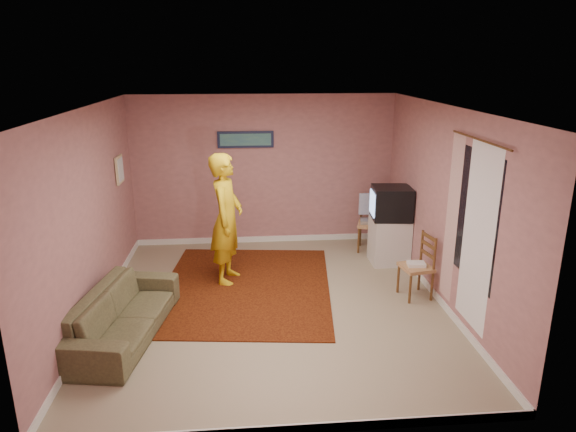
{
  "coord_description": "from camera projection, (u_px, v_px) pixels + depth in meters",
  "views": [
    {
      "loc": [
        -0.34,
        -6.22,
        3.15
      ],
      "look_at": [
        0.26,
        0.6,
        1.05
      ],
      "focal_mm": 32.0,
      "sensor_mm": 36.0,
      "label": 1
    }
  ],
  "objects": [
    {
      "name": "blue_throw",
      "position": [
        369.0,
        204.0,
        8.8
      ],
      "size": [
        0.35,
        0.04,
        0.37
      ],
      "primitive_type": "cube",
      "color": "#8398D6",
      "rests_on": "chair_a"
    },
    {
      "name": "dvd_player",
      "position": [
        371.0,
        221.0,
        8.69
      ],
      "size": [
        0.41,
        0.33,
        0.06
      ],
      "primitive_type": "cube",
      "rotation": [
        0.0,
        0.0,
        -0.21
      ],
      "color": "#A0A1A5",
      "rests_on": "chair_a"
    },
    {
      "name": "wall_right",
      "position": [
        444.0,
        208.0,
        6.68
      ],
      "size": [
        0.02,
        5.0,
        2.6
      ],
      "primitive_type": "cube",
      "color": "#B17574",
      "rests_on": "ground"
    },
    {
      "name": "baseboard_left",
      "position": [
        101.0,
        308.0,
        6.67
      ],
      "size": [
        0.02,
        5.0,
        0.1
      ],
      "primitive_type": "cube",
      "color": "white",
      "rests_on": "ground"
    },
    {
      "name": "wall_left",
      "position": [
        89.0,
        216.0,
        6.3
      ],
      "size": [
        0.02,
        5.0,
        2.6
      ],
      "primitive_type": "cube",
      "color": "#B17574",
      "rests_on": "ground"
    },
    {
      "name": "chair_b",
      "position": [
        417.0,
        260.0,
        6.96
      ],
      "size": [
        0.45,
        0.47,
        0.49
      ],
      "rotation": [
        0.0,
        0.0,
        -1.39
      ],
      "color": "tan",
      "rests_on": "ground"
    },
    {
      "name": "game_console",
      "position": [
        416.0,
        264.0,
        6.98
      ],
      "size": [
        0.25,
        0.19,
        0.05
      ],
      "primitive_type": "cube",
      "rotation": [
        0.0,
        0.0,
        -0.09
      ],
      "color": "white",
      "rests_on": "chair_b"
    },
    {
      "name": "crt_tv",
      "position": [
        391.0,
        203.0,
        8.02
      ],
      "size": [
        0.64,
        0.58,
        0.51
      ],
      "rotation": [
        0.0,
        0.0,
        -0.09
      ],
      "color": "black",
      "rests_on": "tv_cabinet"
    },
    {
      "name": "picture_back",
      "position": [
        246.0,
        140.0,
        8.65
      ],
      "size": [
        0.95,
        0.04,
        0.28
      ],
      "color": "#121834",
      "rests_on": "wall_back"
    },
    {
      "name": "window",
      "position": [
        475.0,
        217.0,
        5.78
      ],
      "size": [
        0.01,
        1.1,
        1.5
      ],
      "primitive_type": "cube",
      "color": "black",
      "rests_on": "wall_right"
    },
    {
      "name": "tv_cabinet",
      "position": [
        389.0,
        241.0,
        8.21
      ],
      "size": [
        0.58,
        0.53,
        0.74
      ],
      "primitive_type": "cube",
      "color": "silver",
      "rests_on": "ground"
    },
    {
      "name": "wall_back",
      "position": [
        264.0,
        171.0,
        8.87
      ],
      "size": [
        4.5,
        0.02,
        2.6
      ],
      "primitive_type": "cube",
      "color": "#B17574",
      "rests_on": "ground"
    },
    {
      "name": "baseboard_right",
      "position": [
        435.0,
        295.0,
        7.04
      ],
      "size": [
        0.02,
        5.0,
        0.1
      ],
      "primitive_type": "cube",
      "color": "white",
      "rests_on": "ground"
    },
    {
      "name": "curtain_rod",
      "position": [
        480.0,
        140.0,
        5.52
      ],
      "size": [
        0.02,
        1.4,
        0.02
      ],
      "primitive_type": "cylinder",
      "rotation": [
        1.57,
        0.0,
        0.0
      ],
      "color": "brown",
      "rests_on": "wall_right"
    },
    {
      "name": "ceiling",
      "position": [
        271.0,
        107.0,
        6.11
      ],
      "size": [
        4.5,
        5.0,
        0.02
      ],
      "primitive_type": "cube",
      "color": "silver",
      "rests_on": "wall_back"
    },
    {
      "name": "picture_left",
      "position": [
        120.0,
        170.0,
        7.76
      ],
      "size": [
        0.04,
        0.38,
        0.42
      ],
      "color": "beige",
      "rests_on": "wall_left"
    },
    {
      "name": "ground",
      "position": [
        273.0,
        305.0,
        6.87
      ],
      "size": [
        5.0,
        5.0,
        0.0
      ],
      "primitive_type": "plane",
      "color": "gray",
      "rests_on": "ground"
    },
    {
      "name": "area_rug",
      "position": [
        246.0,
        287.0,
        7.38
      ],
      "size": [
        2.69,
        3.22,
        0.02
      ],
      "primitive_type": "cube",
      "rotation": [
        0.0,
        0.0,
        -0.11
      ],
      "color": "black",
      "rests_on": "ground"
    },
    {
      "name": "chair_a",
      "position": [
        371.0,
        217.0,
        8.67
      ],
      "size": [
        0.54,
        0.52,
        0.52
      ],
      "rotation": [
        0.0,
        0.0,
        -0.3
      ],
      "color": "tan",
      "rests_on": "ground"
    },
    {
      "name": "wall_front",
      "position": [
        290.0,
        300.0,
        4.11
      ],
      "size": [
        4.5,
        0.02,
        2.6
      ],
      "primitive_type": "cube",
      "color": "#B17574",
      "rests_on": "ground"
    },
    {
      "name": "person",
      "position": [
        227.0,
        219.0,
        7.36
      ],
      "size": [
        0.6,
        0.78,
        1.91
      ],
      "primitive_type": "imported",
      "rotation": [
        0.0,
        0.0,
        1.34
      ],
      "color": "gold",
      "rests_on": "ground"
    },
    {
      "name": "curtain_floral",
      "position": [
        452.0,
        219.0,
        6.36
      ],
      "size": [
        0.01,
        0.35,
        2.1
      ],
      "primitive_type": "cube",
      "color": "beige",
      "rests_on": "wall_right"
    },
    {
      "name": "sofa",
      "position": [
        123.0,
        314.0,
        6.02
      ],
      "size": [
        1.09,
        2.08,
        0.58
      ],
      "primitive_type": "imported",
      "rotation": [
        0.0,
        0.0,
        1.4
      ],
      "color": "brown",
      "rests_on": "ground"
    },
    {
      "name": "baseboard_front",
      "position": [
        289.0,
        429.0,
        4.49
      ],
      "size": [
        4.5,
        0.02,
        0.1
      ],
      "primitive_type": "cube",
      "color": "white",
      "rests_on": "ground"
    },
    {
      "name": "curtain_sheer",
      "position": [
        478.0,
        238.0,
        5.69
      ],
      "size": [
        0.01,
        0.75,
        2.1
      ],
      "primitive_type": "cube",
      "color": "white",
      "rests_on": "wall_right"
    },
    {
      "name": "baseboard_back",
      "position": [
        265.0,
        239.0,
        9.23
      ],
      "size": [
        4.5,
        0.02,
        0.1
      ],
      "primitive_type": "cube",
      "color": "white",
      "rests_on": "ground"
    }
  ]
}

